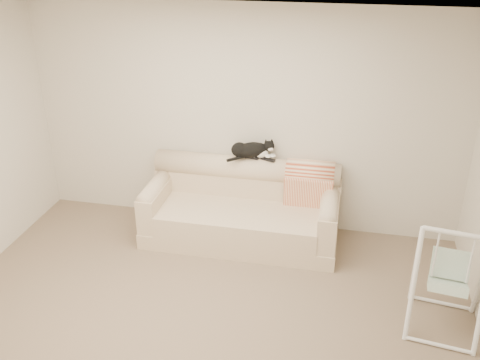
{
  "coord_description": "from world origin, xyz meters",
  "views": [
    {
      "loc": [
        1.15,
        -3.66,
        3.35
      ],
      "look_at": [
        0.11,
        1.27,
        0.9
      ],
      "focal_mm": 40.0,
      "sensor_mm": 36.0,
      "label": 1
    }
  ],
  "objects_px": {
    "remote_b": "(268,159)",
    "remote_a": "(251,157)",
    "tuxedo_cat": "(251,150)",
    "sofa": "(242,209)",
    "baby_swing": "(448,280)"
  },
  "relations": [
    {
      "from": "tuxedo_cat",
      "to": "baby_swing",
      "type": "bearing_deg",
      "value": -33.91
    },
    {
      "from": "sofa",
      "to": "tuxedo_cat",
      "type": "height_order",
      "value": "tuxedo_cat"
    },
    {
      "from": "sofa",
      "to": "baby_swing",
      "type": "relative_size",
      "value": 2.18
    },
    {
      "from": "remote_b",
      "to": "tuxedo_cat",
      "type": "distance_m",
      "value": 0.22
    },
    {
      "from": "sofa",
      "to": "remote_b",
      "type": "distance_m",
      "value": 0.65
    },
    {
      "from": "sofa",
      "to": "remote_b",
      "type": "height_order",
      "value": "remote_b"
    },
    {
      "from": "remote_b",
      "to": "remote_a",
      "type": "bearing_deg",
      "value": 174.33
    },
    {
      "from": "tuxedo_cat",
      "to": "baby_swing",
      "type": "relative_size",
      "value": 0.54
    },
    {
      "from": "tuxedo_cat",
      "to": "sofa",
      "type": "bearing_deg",
      "value": -104.22
    },
    {
      "from": "remote_a",
      "to": "tuxedo_cat",
      "type": "relative_size",
      "value": 0.35
    },
    {
      "from": "remote_b",
      "to": "tuxedo_cat",
      "type": "xyz_separation_m",
      "value": [
        -0.19,
        0.01,
        0.1
      ]
    },
    {
      "from": "remote_a",
      "to": "tuxedo_cat",
      "type": "bearing_deg",
      "value": -69.74
    },
    {
      "from": "remote_a",
      "to": "tuxedo_cat",
      "type": "height_order",
      "value": "tuxedo_cat"
    },
    {
      "from": "remote_a",
      "to": "remote_b",
      "type": "xyz_separation_m",
      "value": [
        0.2,
        -0.02,
        -0.0
      ]
    },
    {
      "from": "remote_b",
      "to": "baby_swing",
      "type": "distance_m",
      "value": 2.32
    }
  ]
}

